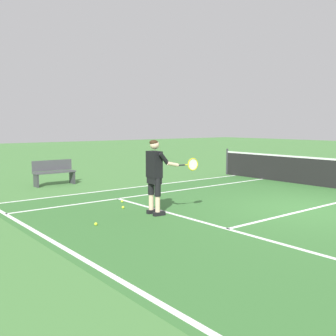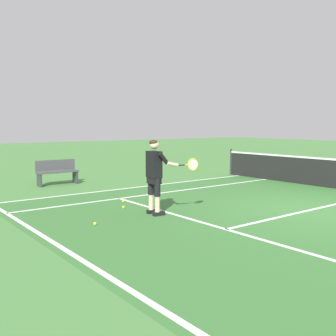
{
  "view_description": "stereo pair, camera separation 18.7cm",
  "coord_description": "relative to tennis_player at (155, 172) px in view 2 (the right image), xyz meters",
  "views": [
    {
      "loc": [
        5.19,
        -8.58,
        2.05
      ],
      "look_at": [
        -1.91,
        -2.89,
        1.05
      ],
      "focal_mm": 42.11,
      "sensor_mm": 36.0,
      "label": 1
    },
    {
      "loc": [
        5.3,
        -8.44,
        2.05
      ],
      "look_at": [
        -1.91,
        -2.89,
        1.05
      ],
      "focal_mm": 42.11,
      "sensor_mm": 36.0,
      "label": 2
    }
  ],
  "objects": [
    {
      "name": "court_inner_surface",
      "position": [
        1.9,
        2.03,
        -0.99
      ],
      "size": [
        10.98,
        9.83,
        0.0
      ],
      "primitive_type": "cube",
      "color": "#387033",
      "rests_on": "ground"
    },
    {
      "name": "tennis_ball_near_feet",
      "position": [
        0.03,
        -1.55,
        -0.96
      ],
      "size": [
        0.07,
        0.07,
        0.07
      ],
      "primitive_type": "sphere",
      "color": "#CCE02D",
      "rests_on": "ground"
    },
    {
      "name": "line_singles_left",
      "position": [
        -2.21,
        2.03,
        -0.99
      ],
      "size": [
        0.1,
        9.43,
        0.01
      ],
      "primitive_type": "cube",
      "color": "white",
      "rests_on": "ground"
    },
    {
      "name": "courtside_bench",
      "position": [
        -5.72,
        -0.04,
        -0.54
      ],
      "size": [
        0.4,
        1.4,
        0.85
      ],
      "color": "#47474C",
      "rests_on": "ground"
    },
    {
      "name": "tennis_ball_mid_court",
      "position": [
        -1.68,
        0.15,
        -0.96
      ],
      "size": [
        0.07,
        0.07,
        0.07
      ],
      "primitive_type": "sphere",
      "color": "#CCE02D",
      "rests_on": "ground"
    },
    {
      "name": "tennis_player",
      "position": [
        0.0,
        0.0,
        0.0
      ],
      "size": [
        0.7,
        1.1,
        1.71
      ],
      "color": "black",
      "rests_on": "ground"
    },
    {
      "name": "line_doubles_left",
      "position": [
        -3.59,
        2.03,
        -0.99
      ],
      "size": [
        0.1,
        9.43,
        0.01
      ],
      "primitive_type": "cube",
      "color": "white",
      "rests_on": "ground"
    },
    {
      "name": "line_baseline",
      "position": [
        1.9,
        -2.68,
        -0.99
      ],
      "size": [
        10.98,
        0.1,
        0.01
      ],
      "primitive_type": "cube",
      "color": "white",
      "rests_on": "ground"
    },
    {
      "name": "ground_plane",
      "position": [
        1.9,
        3.26,
        -0.99
      ],
      "size": [
        80.0,
        80.0,
        0.0
      ],
      "primitive_type": "plane",
      "color": "#477F3D"
    },
    {
      "name": "line_service",
      "position": [
        1.9,
        0.35,
        -0.99
      ],
      "size": [
        8.23,
        0.1,
        0.01
      ],
      "primitive_type": "cube",
      "color": "white",
      "rests_on": "ground"
    },
    {
      "name": "tennis_ball_by_baseline",
      "position": [
        -1.02,
        -0.24,
        -0.96
      ],
      "size": [
        0.07,
        0.07,
        0.07
      ],
      "primitive_type": "sphere",
      "color": "#CCE02D",
      "rests_on": "ground"
    },
    {
      "name": "line_centre_service",
      "position": [
        1.9,
        3.55,
        -0.99
      ],
      "size": [
        0.1,
        6.4,
        0.01
      ],
      "primitive_type": "cube",
      "color": "white",
      "rests_on": "ground"
    }
  ]
}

